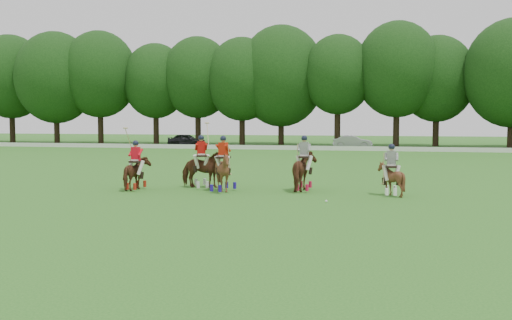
% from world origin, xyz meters
% --- Properties ---
extents(ground, '(180.00, 180.00, 0.00)m').
position_xyz_m(ground, '(0.00, 0.00, 0.00)').
color(ground, '#25631C').
rests_on(ground, ground).
extents(tree_line, '(117.98, 14.32, 14.75)m').
position_xyz_m(tree_line, '(0.26, 48.05, 8.23)').
color(tree_line, black).
rests_on(tree_line, ground).
extents(boundary_rail, '(120.00, 0.10, 0.44)m').
position_xyz_m(boundary_rail, '(0.00, 38.00, 0.22)').
color(boundary_rail, white).
rests_on(boundary_rail, ground).
extents(car_left, '(4.37, 1.98, 1.46)m').
position_xyz_m(car_left, '(-16.60, 42.50, 0.73)').
color(car_left, black).
rests_on(car_left, ground).
extents(car_mid, '(4.24, 1.70, 1.37)m').
position_xyz_m(car_mid, '(2.07, 42.50, 0.69)').
color(car_mid, gray).
rests_on(car_mid, ground).
extents(polo_red_a, '(1.06, 1.72, 2.71)m').
position_xyz_m(polo_red_a, '(-4.87, 4.12, 0.77)').
color(polo_red_a, '#4B2714').
rests_on(polo_red_a, ground).
extents(polo_red_b, '(2.10, 1.98, 2.92)m').
position_xyz_m(polo_red_b, '(-2.31, 5.43, 0.86)').
color(polo_red_b, '#4B2714').
rests_on(polo_red_b, ground).
extents(polo_red_c, '(1.71, 1.83, 2.39)m').
position_xyz_m(polo_red_c, '(-0.97, 4.39, 0.87)').
color(polo_red_c, '#4B2714').
rests_on(polo_red_c, ground).
extents(polo_stripe_a, '(1.26, 2.04, 2.40)m').
position_xyz_m(polo_stripe_a, '(2.34, 5.47, 0.88)').
color(polo_stripe_a, '#4B2714').
rests_on(polo_stripe_a, ground).
extents(polo_stripe_b, '(1.10, 1.24, 2.10)m').
position_xyz_m(polo_stripe_b, '(6.00, 4.74, 0.74)').
color(polo_stripe_b, '#4B2714').
rests_on(polo_stripe_b, ground).
extents(polo_ball, '(0.09, 0.09, 0.09)m').
position_xyz_m(polo_ball, '(3.65, 2.29, 0.04)').
color(polo_ball, white).
rests_on(polo_ball, ground).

